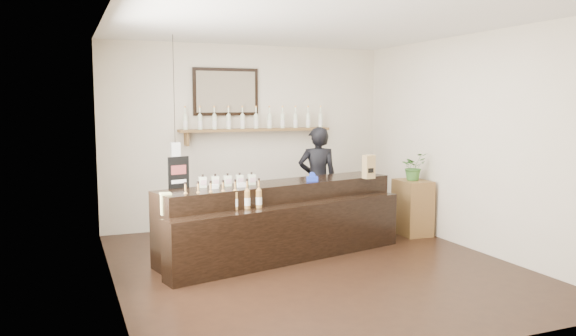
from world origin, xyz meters
The scene contains 10 objects.
ground centered at (0.00, 0.00, 0.00)m, with size 5.00×5.00×0.00m, color black.
room_shell centered at (0.00, 0.00, 1.70)m, with size 5.00×5.00×5.00m.
back_wall_decor centered at (-0.15, 2.37, 1.76)m, with size 2.66×0.96×1.69m.
counter centered at (-0.16, 0.58, 0.43)m, with size 3.30×1.60×1.06m.
promo_sign centered at (-1.44, 0.69, 1.10)m, with size 0.26×0.10×0.37m.
paper_bag centered at (1.08, 0.60, 1.07)m, with size 0.16×0.13×0.32m.
tape_dispenser centered at (0.27, 0.63, 0.96)m, with size 0.15×0.09×0.12m.
side_cabinet centered at (2.00, 0.91, 0.40)m, with size 0.42×0.57×0.80m.
potted_plant centered at (2.00, 0.91, 1.00)m, with size 0.36×0.31×0.40m, color #396D2B.
shopkeeper centered at (0.77, 1.55, 0.89)m, with size 0.65×0.42×1.77m, color black.
Camera 1 is at (-2.69, -5.87, 1.91)m, focal length 35.00 mm.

